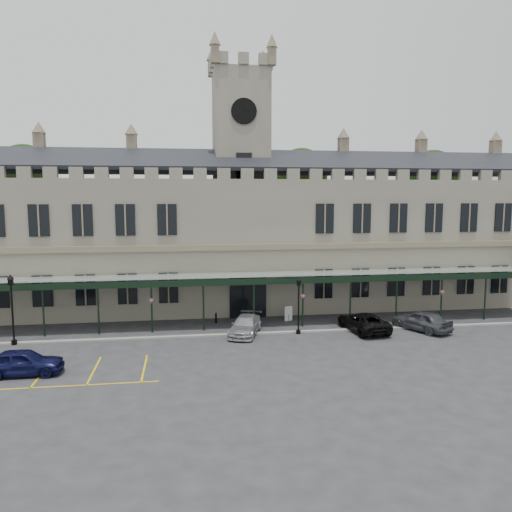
{
  "coord_description": "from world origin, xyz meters",
  "views": [
    {
      "loc": [
        -5.45,
        -31.43,
        10.56
      ],
      "look_at": [
        0.0,
        6.0,
        6.0
      ],
      "focal_mm": 35.0,
      "sensor_mm": 36.0,
      "label": 1
    }
  ],
  "objects": [
    {
      "name": "ground",
      "position": [
        0.0,
        0.0,
        0.0
      ],
      "size": [
        140.0,
        140.0,
        0.0
      ],
      "primitive_type": "plane",
      "color": "#2B2B2D"
    },
    {
      "name": "station_building",
      "position": [
        0.0,
        15.91,
        6.47
      ],
      "size": [
        60.0,
        10.36,
        17.3
      ],
      "color": "#6E695C",
      "rests_on": "ground"
    },
    {
      "name": "clock_tower",
      "position": [
        0.0,
        16.0,
        13.11
      ],
      "size": [
        5.6,
        5.6,
        24.8
      ],
      "color": "#6E695C",
      "rests_on": "ground"
    },
    {
      "name": "canopy",
      "position": [
        0.0,
        7.46,
        2.4
      ],
      "size": [
        50.0,
        4.1,
        4.3
      ],
      "color": "#8C9E93",
      "rests_on": "ground"
    },
    {
      "name": "kerb",
      "position": [
        0.0,
        5.5,
        0.06
      ],
      "size": [
        60.0,
        0.4,
        0.12
      ],
      "primitive_type": "cube",
      "color": "gray",
      "rests_on": "ground"
    },
    {
      "name": "parking_markings",
      "position": [
        -14.0,
        -1.5,
        0.0
      ],
      "size": [
        16.0,
        6.0,
        0.01
      ],
      "primitive_type": null,
      "color": "gold",
      "rests_on": "ground"
    },
    {
      "name": "tree_behind_left",
      "position": [
        -22.0,
        25.0,
        12.81
      ],
      "size": [
        6.0,
        6.0,
        16.0
      ],
      "color": "#332314",
      "rests_on": "ground"
    },
    {
      "name": "tree_behind_mid",
      "position": [
        8.0,
        25.0,
        12.81
      ],
      "size": [
        6.0,
        6.0,
        16.0
      ],
      "color": "#332314",
      "rests_on": "ground"
    },
    {
      "name": "tree_behind_right",
      "position": [
        24.0,
        25.0,
        12.81
      ],
      "size": [
        6.0,
        6.0,
        16.0
      ],
      "color": "#332314",
      "rests_on": "ground"
    },
    {
      "name": "lamp_post_left",
      "position": [
        -17.57,
        5.31,
        3.02
      ],
      "size": [
        0.48,
        0.48,
        5.09
      ],
      "color": "black",
      "rests_on": "ground"
    },
    {
      "name": "lamp_post_mid",
      "position": [
        3.18,
        5.19,
        2.65
      ],
      "size": [
        0.42,
        0.42,
        4.47
      ],
      "color": "black",
      "rests_on": "ground"
    },
    {
      "name": "sign_board",
      "position": [
        3.26,
        9.21,
        0.61
      ],
      "size": [
        0.71,
        0.29,
        1.26
      ],
      "rotation": [
        0.0,
        0.0,
        0.34
      ],
      "color": "black",
      "rests_on": "ground"
    },
    {
      "name": "bollard_left",
      "position": [
        -2.9,
        9.37,
        0.43
      ],
      "size": [
        0.15,
        0.15,
        0.85
      ],
      "primitive_type": "cylinder",
      "color": "black",
      "rests_on": "ground"
    },
    {
      "name": "bollard_right",
      "position": [
        3.64,
        9.99,
        0.48
      ],
      "size": [
        0.17,
        0.17,
        0.96
      ],
      "primitive_type": "cylinder",
      "color": "black",
      "rests_on": "ground"
    },
    {
      "name": "car_left_a",
      "position": [
        -15.0,
        -1.21,
        0.78
      ],
      "size": [
        4.62,
        1.89,
        1.57
      ],
      "primitive_type": "imported",
      "rotation": [
        0.0,
        0.0,
        1.58
      ],
      "color": "#0C0F38",
      "rests_on": "ground"
    },
    {
      "name": "car_taxi",
      "position": [
        -0.88,
        5.59,
        0.7
      ],
      "size": [
        3.44,
        5.22,
        1.4
      ],
      "primitive_type": "imported",
      "rotation": [
        0.0,
        0.0,
        -0.33
      ],
      "color": "#9A9DA2",
      "rests_on": "ground"
    },
    {
      "name": "car_van",
      "position": [
        8.39,
        5.19,
        0.74
      ],
      "size": [
        3.16,
        5.61,
        1.48
      ],
      "primitive_type": "imported",
      "rotation": [
        0.0,
        0.0,
        3.28
      ],
      "color": "black",
      "rests_on": "ground"
    },
    {
      "name": "car_right_a",
      "position": [
        13.0,
        4.68,
        0.81
      ],
      "size": [
        3.97,
        5.12,
        1.63
      ],
      "primitive_type": "imported",
      "rotation": [
        0.0,
        0.0,
        3.64
      ],
      "color": "#3B3E43",
      "rests_on": "ground"
    }
  ]
}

